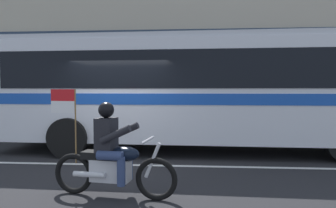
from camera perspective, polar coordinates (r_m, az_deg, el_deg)
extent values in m
plane|color=black|center=(7.91, -9.32, -10.22)|extent=(60.00, 60.00, 0.00)
cube|color=#B7B2A8|center=(12.83, -3.98, -4.85)|extent=(28.00, 3.80, 0.15)
cube|color=silver|center=(7.34, -10.44, -11.21)|extent=(26.60, 0.14, 0.01)
cube|color=#B2A893|center=(15.49, -2.78, 17.11)|extent=(28.00, 0.80, 11.23)
cube|color=#233347|center=(14.72, -2.98, 11.17)|extent=(25.76, 0.10, 1.40)
cube|color=silver|center=(8.71, 7.65, 2.46)|extent=(11.92, 2.91, 2.70)
cube|color=black|center=(8.72, 7.68, 6.08)|extent=(10.97, 2.92, 0.96)
cube|color=#194CB2|center=(8.71, 7.65, 1.15)|extent=(11.68, 2.93, 0.28)
cube|color=#BABCC3|center=(8.81, 7.71, 11.67)|extent=(11.68, 2.78, 0.16)
cylinder|color=black|center=(8.24, -18.43, -6.11)|extent=(1.04, 0.30, 1.04)
torus|color=black|center=(4.94, -2.23, -14.00)|extent=(0.70, 0.19, 0.69)
torus|color=black|center=(5.48, -17.43, -12.44)|extent=(0.70, 0.19, 0.69)
cube|color=silver|center=(5.16, -10.78, -12.17)|extent=(0.67, 0.37, 0.36)
ellipsoid|color=black|center=(5.00, -8.14, -9.32)|extent=(0.52, 0.35, 0.24)
cube|color=black|center=(5.18, -12.86, -9.39)|extent=(0.59, 0.34, 0.12)
cylinder|color=silver|center=(4.88, -2.93, -10.57)|extent=(0.28, 0.10, 0.58)
cylinder|color=silver|center=(4.83, -3.86, -6.82)|extent=(0.13, 0.64, 0.04)
cylinder|color=silver|center=(5.15, -14.64, -12.79)|extent=(0.56, 0.17, 0.09)
cube|color=black|center=(5.07, -11.57, -5.74)|extent=(0.33, 0.40, 0.56)
sphere|color=black|center=(5.02, -11.61, -1.11)|extent=(0.26, 0.26, 0.26)
cylinder|color=navy|center=(5.23, -9.31, -8.80)|extent=(0.44, 0.21, 0.15)
cylinder|color=navy|center=(5.22, -7.41, -11.51)|extent=(0.13, 0.13, 0.46)
cylinder|color=navy|center=(4.90, -10.89, -9.58)|extent=(0.44, 0.21, 0.15)
cylinder|color=navy|center=(4.89, -8.89, -12.49)|extent=(0.13, 0.13, 0.46)
cylinder|color=black|center=(5.15, -8.22, -5.12)|extent=(0.53, 0.18, 0.32)
cylinder|color=black|center=(4.79, -9.92, -5.74)|extent=(0.53, 0.18, 0.32)
cylinder|color=olive|center=(5.30, -17.08, -4.07)|extent=(0.02, 0.02, 1.25)
cube|color=red|center=(5.38, -19.29, 1.60)|extent=(0.44, 0.08, 0.20)
cube|color=white|center=(5.39, -19.26, -0.52)|extent=(0.44, 0.08, 0.20)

